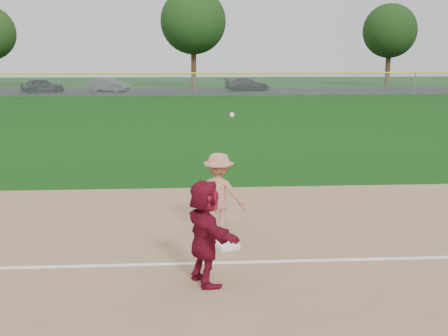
{
  "coord_description": "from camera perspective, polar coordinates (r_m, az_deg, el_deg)",
  "views": [
    {
      "loc": [
        -0.78,
        -10.36,
        3.74
      ],
      "look_at": [
        0.0,
        1.5,
        1.3
      ],
      "focal_mm": 45.0,
      "sensor_mm": 36.0,
      "label": 1
    }
  ],
  "objects": [
    {
      "name": "parking_asphalt",
      "position": [
        56.49,
        -3.0,
        7.79
      ],
      "size": [
        120.0,
        10.0,
        0.01
      ],
      "primitive_type": "cube",
      "color": "black",
      "rests_on": "ground"
    },
    {
      "name": "tree_3",
      "position": [
        67.18,
        16.5,
        13.2
      ],
      "size": [
        6.0,
        6.0,
        9.19
      ],
      "color": "#382814",
      "rests_on": "ground"
    },
    {
      "name": "car_left",
      "position": [
        57.1,
        -17.96,
        7.98
      ],
      "size": [
        4.33,
        3.12,
        1.37
      ],
      "primitive_type": "imported",
      "rotation": [
        0.0,
        0.0,
        1.99
      ],
      "color": "black",
      "rests_on": "parking_asphalt"
    },
    {
      "name": "first_base_play",
      "position": [
        11.61,
        -0.54,
        -2.65
      ],
      "size": [
        1.26,
        0.96,
        2.58
      ],
      "color": "#A2A2A4",
      "rests_on": "infield_dirt"
    },
    {
      "name": "outfield_fence",
      "position": [
        50.39,
        -2.92,
        9.56
      ],
      "size": [
        110.0,
        0.12,
        110.0
      ],
      "color": "#999EA0",
      "rests_on": "ground"
    },
    {
      "name": "first_base",
      "position": [
        11.02,
        0.3,
        -7.88
      ],
      "size": [
        0.51,
        0.51,
        0.09
      ],
      "primitive_type": "cube",
      "rotation": [
        0.0,
        0.0,
        0.36
      ],
      "color": "white",
      "rests_on": "infield_dirt"
    },
    {
      "name": "car_right",
      "position": [
        56.81,
        2.36,
        8.49
      ],
      "size": [
        4.81,
        2.73,
        1.31
      ],
      "primitive_type": "imported",
      "rotation": [
        0.0,
        0.0,
        1.78
      ],
      "color": "black",
      "rests_on": "parking_asphalt"
    },
    {
      "name": "base_runner",
      "position": [
        9.14,
        -1.93,
        -6.55
      ],
      "size": [
        1.07,
        1.7,
        1.75
      ],
      "primitive_type": "imported",
      "rotation": [
        0.0,
        0.0,
        1.94
      ],
      "color": "maroon",
      "rests_on": "infield_dirt"
    },
    {
      "name": "car_mid",
      "position": [
        56.81,
        -11.61,
        8.27
      ],
      "size": [
        4.27,
        2.79,
        1.33
      ],
      "primitive_type": "imported",
      "rotation": [
        0.0,
        0.0,
        1.19
      ],
      "color": "#4F5155",
      "rests_on": "parking_asphalt"
    },
    {
      "name": "foul_line",
      "position": [
        10.28,
        0.85,
        -9.57
      ],
      "size": [
        60.0,
        0.1,
        0.01
      ],
      "primitive_type": "cube",
      "color": "white",
      "rests_on": "infield_dirt"
    },
    {
      "name": "ground",
      "position": [
        11.04,
        0.52,
        -8.2
      ],
      "size": [
        160.0,
        160.0,
        0.0
      ],
      "primitive_type": "plane",
      "color": "#0E3C0B",
      "rests_on": "ground"
    },
    {
      "name": "tree_2",
      "position": [
        61.95,
        -3.14,
        14.65
      ],
      "size": [
        7.0,
        7.0,
        10.58
      ],
      "color": "#3C2415",
      "rests_on": "ground"
    }
  ]
}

